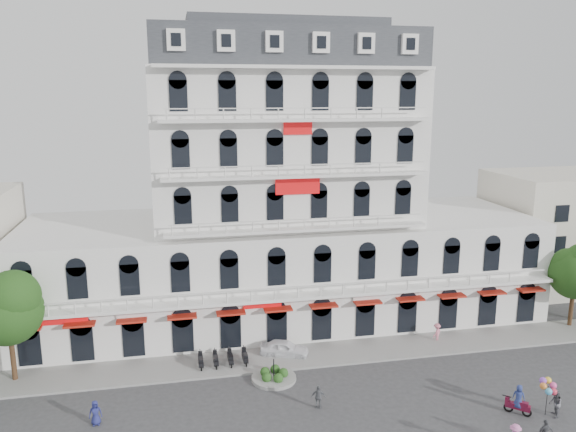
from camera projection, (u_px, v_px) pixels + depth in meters
The scene contains 14 objects.
ground at pixel (338, 422), 34.81m from camera, with size 120.00×120.00×0.00m, color #38383A.
sidewalk at pixel (305, 356), 43.40m from camera, with size 53.00×4.00×0.16m, color gray.
main_building at pixel (283, 208), 49.89m from camera, with size 45.00×15.00×25.80m.
flank_building_east at pixel (561, 230), 58.54m from camera, with size 14.00×10.00×12.00m, color beige.
traffic_island at pixel (274, 376), 39.91m from camera, with size 3.20×3.20×1.60m.
parked_scooter_row at pixel (223, 366), 41.98m from camera, with size 4.40×1.80×1.10m, color black, non-canonical shape.
tree_west_inner at pixel (8, 306), 38.56m from camera, with size 4.76×4.76×8.25m.
tree_east_inner at pixel (576, 270), 47.96m from camera, with size 4.40×4.37×7.57m.
parked_car at pixel (284, 348), 43.46m from camera, with size 1.50×3.73×1.27m, color white.
rider_east at pixel (518, 400), 35.48m from camera, with size 1.35×1.26×2.02m.
pedestrian_left at pixel (95, 413), 34.40m from camera, with size 0.78×0.50×1.59m, color navy.
pedestrian_mid at pixel (319, 397), 36.21m from camera, with size 0.93×0.39×1.60m, color slate.
pedestrian_right at pixel (437, 333), 45.93m from camera, with size 1.02×0.59×1.58m, color pink.
balloon_vendor at pixel (553, 398), 35.20m from camera, with size 1.46×1.36×2.45m.
Camera 1 is at (-9.34, -29.99, 19.97)m, focal length 35.00 mm.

